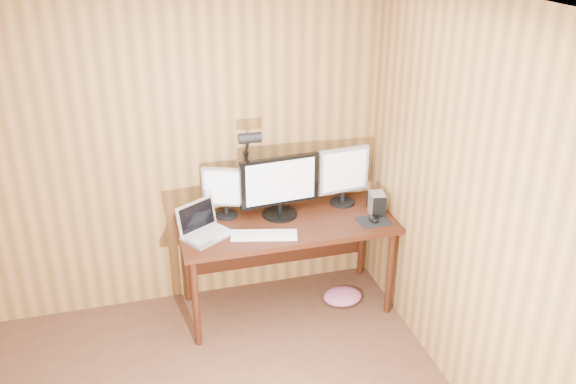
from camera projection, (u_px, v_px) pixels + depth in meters
name	position (u px, v px, depth m)	size (l,w,h in m)	color
room_shell	(180.00, 313.00, 2.69)	(4.00, 4.00, 4.00)	#52301F
desk	(284.00, 232.00, 4.67)	(1.60, 0.70, 0.75)	#35150B
monitor_center	(280.00, 186.00, 4.55)	(0.61, 0.27, 0.48)	black
monitor_left	(225.00, 191.00, 4.55)	(0.34, 0.16, 0.39)	black
monitor_right	(344.00, 174.00, 4.73)	(0.42, 0.20, 0.47)	black
laptop	(203.00, 227.00, 4.35)	(0.42, 0.39, 0.24)	silver
keyboard	(264.00, 235.00, 4.35)	(0.49, 0.25, 0.02)	white
mousepad	(374.00, 221.00, 4.56)	(0.23, 0.19, 0.00)	black
mouse	(374.00, 219.00, 4.55)	(0.07, 0.11, 0.04)	black
hard_drive	(377.00, 204.00, 4.65)	(0.13, 0.17, 0.17)	silver
phone	(274.00, 236.00, 4.35)	(0.07, 0.10, 0.01)	silver
speaker	(370.00, 199.00, 4.77)	(0.05, 0.05, 0.12)	black
desk_lamp	(248.00, 159.00, 4.50)	(0.16, 0.24, 0.72)	black
fabric_pile	(343.00, 296.00, 4.89)	(0.31, 0.26, 0.10)	#BF5C87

